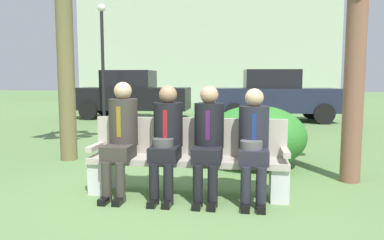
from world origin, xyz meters
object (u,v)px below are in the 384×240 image
Objects in this scene: parked_car_near at (133,94)px; shrub_near_bench at (256,136)px; seated_man_centerleft at (166,136)px; street_lamp at (103,51)px; seated_man_leftmost at (121,132)px; park_bench at (188,158)px; seated_man_rightmost at (254,139)px; building_backdrop at (209,21)px; seated_man_centerright at (208,136)px; parked_car_far at (274,96)px.

shrub_near_bench is at bearing -58.70° from parked_car_near.
street_lamp reaches higher than seated_man_centerleft.
seated_man_leftmost is 1.03× the size of seated_man_centerleft.
park_bench is at bearing 31.02° from seated_man_centerleft.
building_backdrop reaches higher than seated_man_rightmost.
shrub_near_bench is at bearing -81.99° from building_backdrop.
shrub_near_bench is 0.09× the size of building_backdrop.
building_backdrop is (1.44, 12.45, 4.42)m from parked_car_near.
park_bench is 1.79× the size of seated_man_centerright.
street_lamp is at bearing 118.96° from park_bench.
street_lamp is at bearing 117.02° from seated_man_centerleft.
building_backdrop is (-1.11, 20.92, 4.51)m from seated_man_leftmost.
street_lamp is (-3.76, 6.80, 1.80)m from park_bench.
seated_man_rightmost is at bearing -64.33° from parked_car_near.
street_lamp is (-4.53, 6.94, 1.53)m from seated_man_rightmost.
parked_car_near reaches higher than park_bench.
shrub_near_bench is (0.58, 1.65, -0.24)m from seated_man_centerright.
seated_man_centerleft is at bearing -102.31° from parked_car_far.
parked_car_near is 0.24× the size of building_backdrop.
seated_man_leftmost is 21.43m from building_backdrop.
seated_man_centerright is 0.35× the size of street_lamp.
parked_car_near is 0.98× the size of parked_car_far.
street_lamp reaches higher than seated_man_rightmost.
seated_man_leftmost is at bearing 179.77° from seated_man_centerright.
seated_man_centerleft is at bearing -179.32° from seated_man_centerright.
building_backdrop reaches higher than parked_car_far.
seated_man_rightmost reaches higher than park_bench.
parked_car_far reaches higher than seated_man_centerleft.
parked_car_near is at bearing 106.72° from seated_man_leftmost.
seated_man_leftmost reaches higher than shrub_near_bench.
seated_man_centerright is at bearing -109.32° from shrub_near_bench.
seated_man_rightmost is 8.27m from parked_car_far.
seated_man_centerright is at bearing -26.96° from park_bench.
parked_car_far reaches higher than seated_man_centerright.
seated_man_leftmost is 7.69m from street_lamp.
street_lamp is at bearing 123.12° from seated_man_rightmost.
building_backdrop is at bearing 93.03° from seated_man_leftmost.
park_bench is at bearing -100.97° from parked_car_far.
parked_car_near is (-4.15, 6.83, 0.36)m from shrub_near_bench.
seated_man_leftmost is at bearing -66.64° from street_lamp.
seated_man_centerleft is at bearing -69.99° from parked_car_near.
park_bench is 0.14× the size of building_backdrop.
parked_car_near is (-3.57, 8.48, 0.12)m from seated_man_centerright.
seated_man_rightmost is 1.68m from shrub_near_bench.
seated_man_rightmost is 0.32× the size of parked_car_near.
seated_man_rightmost is 9.42m from parked_car_near.
seated_man_centerright is 0.84× the size of shrub_near_bench.
shrub_near_bench is 0.42× the size of street_lamp.
seated_man_leftmost is at bearing -134.28° from shrub_near_bench.
building_backdrop reaches higher than seated_man_centerright.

